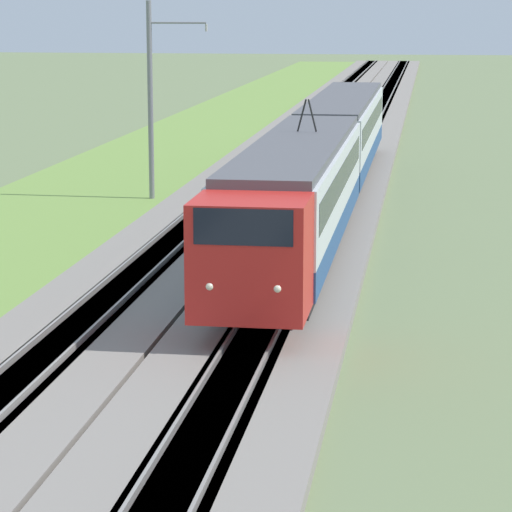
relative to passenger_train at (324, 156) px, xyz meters
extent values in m
cube|color=gray|center=(9.59, 4.52, -2.25)|extent=(240.00, 4.40, 0.30)
cube|color=gray|center=(9.59, 0.00, -2.25)|extent=(240.00, 4.40, 0.30)
cube|color=#4C4238|center=(9.59, 4.52, -2.25)|extent=(240.00, 1.57, 0.30)
cube|color=gray|center=(9.59, 5.05, -2.02)|extent=(240.00, 0.07, 0.15)
cube|color=gray|center=(9.59, 3.99, -2.02)|extent=(240.00, 0.07, 0.15)
cube|color=#4C4238|center=(9.59, 0.00, -2.25)|extent=(240.00, 1.57, 0.30)
cube|color=gray|center=(9.59, 0.53, -2.02)|extent=(240.00, 0.07, 0.15)
cube|color=gray|center=(9.59, -0.53, -2.02)|extent=(240.00, 0.07, 0.15)
cube|color=olive|center=(9.59, 10.29, -2.34)|extent=(240.00, 9.43, 0.12)
cube|color=red|center=(-19.32, 0.00, -0.01)|extent=(2.43, 2.70, 2.77)
cube|color=black|center=(-19.69, 0.00, 0.91)|extent=(1.75, 2.25, 0.83)
sphere|color=#F2EAC6|center=(-20.49, 0.77, -0.47)|extent=(0.20, 0.20, 0.20)
sphere|color=#F2EAC6|center=(-20.49, -0.77, -0.47)|extent=(0.20, 0.20, 0.20)
cube|color=navy|center=(-9.35, 0.00, -1.01)|extent=(17.51, 2.82, 0.78)
cube|color=silver|center=(-9.35, 0.00, 0.37)|extent=(17.51, 2.82, 2.00)
cube|color=black|center=(-9.35, 0.00, 0.53)|extent=(16.11, 2.84, 0.84)
cube|color=#515156|center=(-9.35, 0.00, 1.50)|extent=(17.51, 2.59, 0.25)
cube|color=black|center=(-9.35, 0.00, -1.67)|extent=(16.64, 2.39, 0.55)
cylinder|color=black|center=(-16.30, 0.53, -1.52)|extent=(0.86, 0.12, 0.86)
cylinder|color=black|center=(-16.30, -0.53, -1.52)|extent=(0.86, 0.12, 0.86)
cube|color=navy|center=(9.98, 0.00, -1.01)|extent=(19.95, 2.82, 0.78)
cube|color=silver|center=(9.98, 0.00, 0.37)|extent=(19.95, 2.82, 2.00)
cube|color=black|center=(9.98, 0.00, 0.53)|extent=(18.35, 2.84, 0.84)
cube|color=#515156|center=(9.98, 0.00, 1.50)|extent=(19.95, 2.59, 0.25)
cube|color=black|center=(9.98, 0.00, -1.67)|extent=(18.95, 2.39, 0.55)
cylinder|color=black|center=(-6.72, 0.17, 2.17)|extent=(0.06, 0.33, 1.08)
cylinder|color=black|center=(-6.72, -0.18, 2.17)|extent=(0.06, 0.33, 1.08)
cube|color=black|center=(-16.30, 0.00, -2.40)|extent=(0.10, 0.10, 0.00)
cylinder|color=slate|center=(2.87, 7.56, 1.77)|extent=(0.22, 0.22, 8.34)
cylinder|color=slate|center=(2.87, 6.36, 5.04)|extent=(0.08, 2.40, 0.08)
cylinder|color=#B2ADA8|center=(2.87, 5.16, 4.84)|extent=(0.10, 0.10, 0.30)
camera|label=1|loc=(-46.71, -4.08, 5.76)|focal=85.00mm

